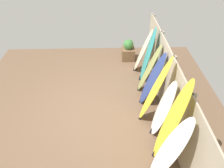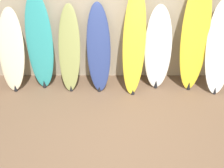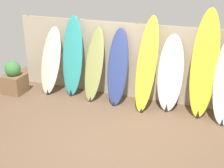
{
  "view_description": "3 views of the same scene",
  "coord_description": "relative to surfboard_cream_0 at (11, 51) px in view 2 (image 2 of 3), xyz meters",
  "views": [
    {
      "loc": [
        4.59,
        0.36,
        4.5
      ],
      "look_at": [
        -0.14,
        0.5,
        0.87
      ],
      "focal_mm": 35.0,
      "sensor_mm": 36.0,
      "label": 1
    },
    {
      "loc": [
        -0.07,
        -2.86,
        3.07
      ],
      "look_at": [
        -0.06,
        0.53,
        0.75
      ],
      "focal_mm": 40.0,
      "sensor_mm": 36.0,
      "label": 2
    },
    {
      "loc": [
        1.89,
        -4.69,
        3.19
      ],
      "look_at": [
        -0.02,
        0.44,
        0.94
      ],
      "focal_mm": 50.0,
      "sensor_mm": 36.0,
      "label": 3
    }
  ],
  "objects": [
    {
      "name": "surfboard_white_7",
      "position": [
        4.12,
        -0.07,
        0.07
      ],
      "size": [
        0.55,
        0.66,
        1.77
      ],
      "color": "white",
      "rests_on": "ground"
    },
    {
      "name": "surfboard_yellow_6",
      "position": [
        3.62,
        0.04,
        0.31
      ],
      "size": [
        0.56,
        0.56,
        2.26
      ],
      "color": "yellow",
      "rests_on": "ground"
    },
    {
      "name": "surfboard_white_5",
      "position": [
        2.94,
        0.06,
        0.02
      ],
      "size": [
        0.57,
        0.47,
        1.67
      ],
      "color": "white",
      "rests_on": "ground"
    },
    {
      "name": "ground",
      "position": [
        2.08,
        -1.62,
        -0.8
      ],
      "size": [
        7.68,
        7.68,
        0.0
      ],
      "primitive_type": "plane",
      "color": "brown"
    },
    {
      "name": "surfboard_navy_3",
      "position": [
        1.75,
        0.01,
        0.05
      ],
      "size": [
        0.52,
        0.68,
        1.71
      ],
      "color": "navy",
      "rests_on": "ground"
    },
    {
      "name": "surfboard_cream_0",
      "position": [
        0.0,
        0.0,
        0.0
      ],
      "size": [
        0.62,
        0.66,
        1.62
      ],
      "color": "beige",
      "rests_on": "ground"
    },
    {
      "name": "fence_back",
      "position": [
        2.08,
        0.38,
        0.1
      ],
      "size": [
        6.08,
        0.11,
        1.8
      ],
      "color": "tan",
      "rests_on": "ground"
    },
    {
      "name": "surfboard_yellow_4",
      "position": [
        2.44,
        -0.07,
        0.21
      ],
      "size": [
        0.52,
        0.74,
        2.04
      ],
      "color": "yellow",
      "rests_on": "ground"
    },
    {
      "name": "surfboard_olive_2",
      "position": [
        1.16,
        0.02,
        0.02
      ],
      "size": [
        0.49,
        0.65,
        1.68
      ],
      "color": "olive",
      "rests_on": "ground"
    },
    {
      "name": "surfboard_teal_1",
      "position": [
        0.57,
        0.06,
        0.15
      ],
      "size": [
        0.54,
        0.44,
        1.92
      ],
      "color": "teal",
      "rests_on": "ground"
    }
  ]
}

